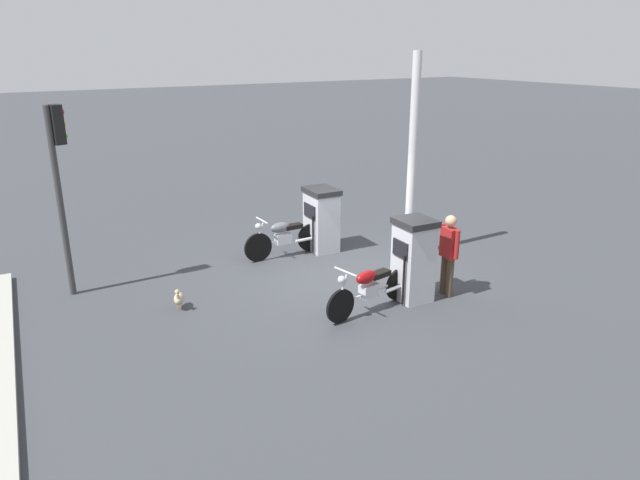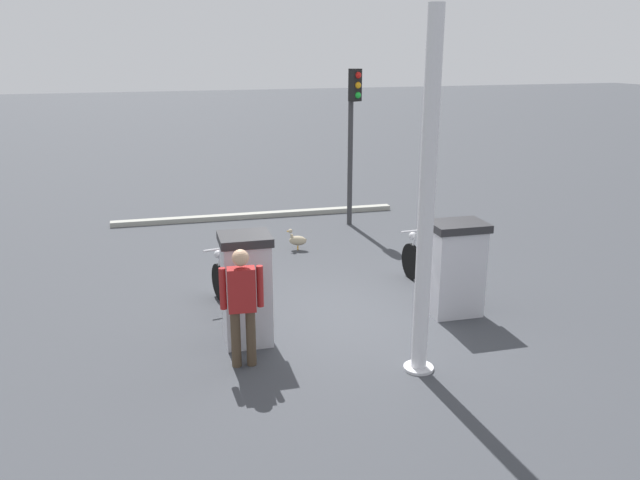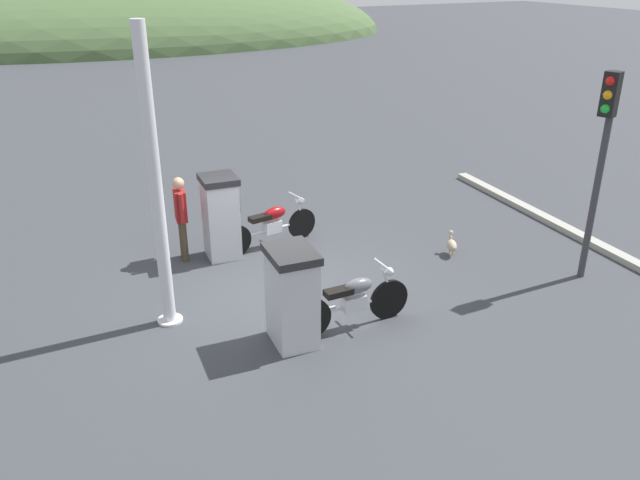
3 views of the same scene
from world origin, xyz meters
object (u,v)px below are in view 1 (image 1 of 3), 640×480
fuel_pump_near (321,219)px  motorcycle_near_pump (284,237)px  roadside_traffic_light (59,168)px  motorcycle_far_pump (370,287)px  attendant_person (449,250)px  wandering_duck (179,298)px  canopy_support_pole (412,162)px  fuel_pump_far (413,259)px

fuel_pump_near → motorcycle_near_pump: size_ratio=0.74×
roadside_traffic_light → fuel_pump_near: bearing=176.3°
motorcycle_far_pump → roadside_traffic_light: (4.49, -3.71, 2.04)m
attendant_person → motorcycle_near_pump: bearing=-64.9°
attendant_person → wandering_duck: size_ratio=3.60×
motorcycle_near_pump → wandering_duck: motorcycle_near_pump is taller
motorcycle_far_pump → canopy_support_pole: size_ratio=0.46×
motorcycle_far_pump → canopy_support_pole: (-2.55, -1.98, 1.74)m
fuel_pump_far → roadside_traffic_light: size_ratio=0.44×
motorcycle_far_pump → attendant_person: bearing=173.5°
motorcycle_near_pump → canopy_support_pole: (-2.52, 1.43, 1.74)m
fuel_pump_near → roadside_traffic_light: bearing=-3.7°
attendant_person → canopy_support_pole: 2.66m
roadside_traffic_light → motorcycle_near_pump: bearing=176.3°
fuel_pump_far → roadside_traffic_light: roadside_traffic_light is taller
fuel_pump_far → canopy_support_pole: size_ratio=0.35×
wandering_duck → canopy_support_pole: bearing=-179.3°
roadside_traffic_light → canopy_support_pole: bearing=166.2°
fuel_pump_far → motorcycle_near_pump: 3.57m
fuel_pump_far → wandering_duck: bearing=-25.5°
roadside_traffic_light → canopy_support_pole: (-7.04, 1.73, -0.30)m
roadside_traffic_light → attendant_person: bearing=147.8°
fuel_pump_near → attendant_person: bearing=101.2°
fuel_pump_far → roadside_traffic_light: bearing=-33.9°
motorcycle_near_pump → motorcycle_far_pump: size_ratio=0.97×
motorcycle_near_pump → roadside_traffic_light: (4.52, -0.29, 2.03)m
roadside_traffic_light → fuel_pump_far: bearing=146.1°
motorcycle_near_pump → fuel_pump_near: bearing=176.7°
motorcycle_far_pump → wandering_duck: 3.55m
motorcycle_far_pump → attendant_person: attendant_person is taller
fuel_pump_far → canopy_support_pole: canopy_support_pole is taller
fuel_pump_near → roadside_traffic_light: 5.78m
fuel_pump_near → canopy_support_pole: 2.52m
fuel_pump_far → roadside_traffic_light: (5.50, -3.70, 1.69)m
fuel_pump_far → attendant_person: 0.74m
fuel_pump_far → motorcycle_far_pump: fuel_pump_far is taller
fuel_pump_far → canopy_support_pole: (-1.54, -1.98, 1.39)m
wandering_duck → attendant_person: bearing=155.9°
fuel_pump_near → fuel_pump_far: (0.00, 3.35, 0.05)m
motorcycle_near_pump → roadside_traffic_light: size_ratio=0.56×
attendant_person → canopy_support_pole: (-0.83, -2.18, 1.28)m
fuel_pump_far → motorcycle_far_pump: 1.08m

